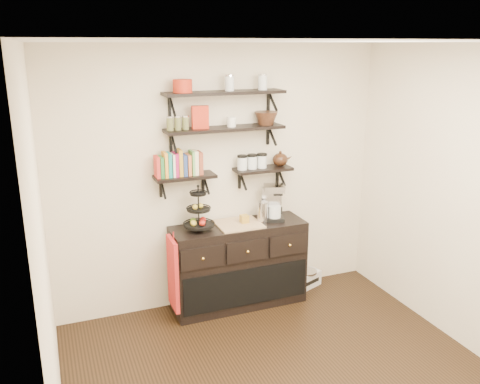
# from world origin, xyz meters

# --- Properties ---
(ceiling) EXTENTS (3.50, 3.50, 0.02)m
(ceiling) POSITION_xyz_m (0.00, 0.00, 2.70)
(ceiling) COLOR white
(ceiling) RESTS_ON back_wall
(back_wall) EXTENTS (3.50, 0.02, 2.70)m
(back_wall) POSITION_xyz_m (0.00, 1.75, 1.35)
(back_wall) COLOR #F2EACD
(back_wall) RESTS_ON ground
(left_wall) EXTENTS (0.02, 3.50, 2.70)m
(left_wall) POSITION_xyz_m (-1.75, 0.00, 1.35)
(left_wall) COLOR #F2EACD
(left_wall) RESTS_ON ground
(shelf_top) EXTENTS (1.20, 0.27, 0.23)m
(shelf_top) POSITION_xyz_m (0.00, 1.62, 2.23)
(shelf_top) COLOR black
(shelf_top) RESTS_ON back_wall
(shelf_mid) EXTENTS (1.20, 0.27, 0.23)m
(shelf_mid) POSITION_xyz_m (0.00, 1.62, 1.88)
(shelf_mid) COLOR black
(shelf_mid) RESTS_ON back_wall
(shelf_low_left) EXTENTS (0.60, 0.25, 0.23)m
(shelf_low_left) POSITION_xyz_m (-0.42, 1.63, 1.43)
(shelf_low_left) COLOR black
(shelf_low_left) RESTS_ON back_wall
(shelf_low_right) EXTENTS (0.60, 0.25, 0.23)m
(shelf_low_right) POSITION_xyz_m (0.42, 1.63, 1.43)
(shelf_low_right) COLOR black
(shelf_low_right) RESTS_ON back_wall
(cookbooks) EXTENTS (0.43, 0.15, 0.26)m
(cookbooks) POSITION_xyz_m (-0.47, 1.63, 1.57)
(cookbooks) COLOR red
(cookbooks) RESTS_ON shelf_low_left
(glass_canisters) EXTENTS (0.32, 0.10, 0.13)m
(glass_canisters) POSITION_xyz_m (0.30, 1.63, 1.51)
(glass_canisters) COLOR silver
(glass_canisters) RESTS_ON shelf_low_right
(sideboard) EXTENTS (1.40, 0.50, 0.92)m
(sideboard) POSITION_xyz_m (0.10, 1.51, 0.45)
(sideboard) COLOR black
(sideboard) RESTS_ON floor
(fruit_stand) EXTENTS (0.30, 0.30, 0.45)m
(fruit_stand) POSITION_xyz_m (-0.32, 1.52, 1.05)
(fruit_stand) COLOR black
(fruit_stand) RESTS_ON sideboard
(candle) EXTENTS (0.08, 0.08, 0.08)m
(candle) POSITION_xyz_m (0.17, 1.51, 0.96)
(candle) COLOR #A57E26
(candle) RESTS_ON sideboard
(coffee_maker) EXTENTS (0.26, 0.26, 0.38)m
(coffee_maker) POSITION_xyz_m (0.50, 1.54, 1.08)
(coffee_maker) COLOR black
(coffee_maker) RESTS_ON sideboard
(thermal_carafe) EXTENTS (0.11, 0.11, 0.22)m
(thermal_carafe) POSITION_xyz_m (0.37, 1.49, 1.01)
(thermal_carafe) COLOR silver
(thermal_carafe) RESTS_ON sideboard
(apron) EXTENTS (0.04, 0.31, 0.73)m
(apron) POSITION_xyz_m (-0.63, 1.41, 0.52)
(apron) COLOR maroon
(apron) RESTS_ON sideboard
(radio) EXTENTS (0.36, 0.28, 0.19)m
(radio) POSITION_xyz_m (0.98, 1.60, 0.10)
(radio) COLOR silver
(radio) RESTS_ON floor
(recipe_box) EXTENTS (0.17, 0.08, 0.22)m
(recipe_box) POSITION_xyz_m (-0.25, 1.61, 2.01)
(recipe_box) COLOR red
(recipe_box) RESTS_ON shelf_mid
(walnut_bowl) EXTENTS (0.24, 0.24, 0.13)m
(walnut_bowl) POSITION_xyz_m (0.44, 1.61, 1.96)
(walnut_bowl) COLOR black
(walnut_bowl) RESTS_ON shelf_mid
(ramekins) EXTENTS (0.09, 0.09, 0.10)m
(ramekins) POSITION_xyz_m (0.07, 1.61, 1.95)
(ramekins) COLOR white
(ramekins) RESTS_ON shelf_mid
(teapot) EXTENTS (0.22, 0.17, 0.16)m
(teapot) POSITION_xyz_m (0.62, 1.63, 1.53)
(teapot) COLOR black
(teapot) RESTS_ON shelf_low_right
(red_pot) EXTENTS (0.18, 0.18, 0.12)m
(red_pot) POSITION_xyz_m (-0.42, 1.61, 2.31)
(red_pot) COLOR red
(red_pot) RESTS_ON shelf_top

